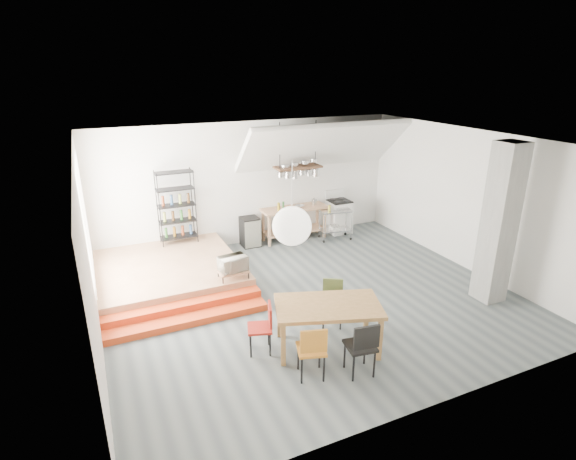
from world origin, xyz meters
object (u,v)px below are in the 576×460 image
stove (339,216)px  rolling_cart (335,220)px  mini_fridge (250,232)px  dining_table (328,309)px

stove → rolling_cart: stove is taller
stove → mini_fridge: size_ratio=1.51×
dining_table → rolling_cart: bearing=77.5°
stove → dining_table: (-3.04, -4.82, 0.25)m
dining_table → rolling_cart: size_ratio=2.13×
dining_table → rolling_cart: 5.12m
rolling_cart → mini_fridge: size_ratio=1.17×
stove → dining_table: size_ratio=0.61×
rolling_cart → mini_fridge: 2.35m
stove → mini_fridge: 2.66m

